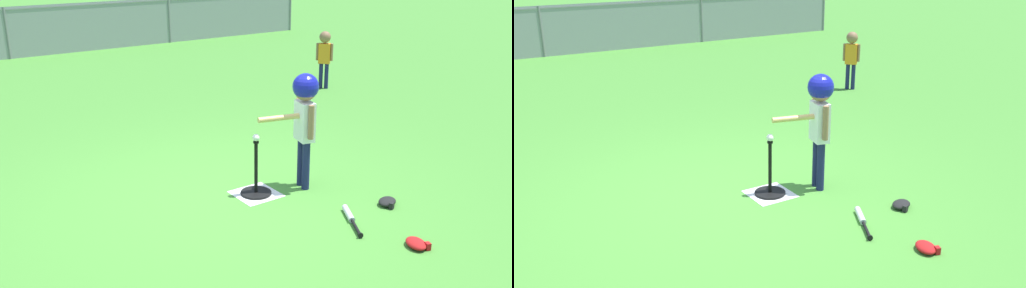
% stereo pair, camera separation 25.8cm
% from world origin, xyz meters
% --- Properties ---
extents(ground_plane, '(60.00, 60.00, 0.00)m').
position_xyz_m(ground_plane, '(0.00, 0.00, 0.00)').
color(ground_plane, '#478C33').
extents(home_plate, '(0.44, 0.44, 0.01)m').
position_xyz_m(home_plate, '(0.38, -0.09, 0.00)').
color(home_plate, white).
rests_on(home_plate, ground_plane).
extents(batting_tee, '(0.32, 0.32, 0.58)m').
position_xyz_m(batting_tee, '(0.38, -0.09, 0.09)').
color(batting_tee, black).
rests_on(batting_tee, ground_plane).
extents(baseball_on_tee, '(0.07, 0.07, 0.07)m').
position_xyz_m(baseball_on_tee, '(0.38, -0.09, 0.62)').
color(baseball_on_tee, white).
rests_on(baseball_on_tee, batting_tee).
extents(batter_child, '(0.64, 0.34, 1.23)m').
position_xyz_m(batter_child, '(0.90, -0.21, 0.88)').
color(batter_child, '#191E4C').
rests_on(batter_child, ground_plane).
extents(fielder_deep_right, '(0.22, 0.24, 1.02)m').
position_xyz_m(fielder_deep_right, '(3.98, 2.97, 0.65)').
color(fielder_deep_right, '#191E4C').
rests_on(fielder_deep_right, ground_plane).
extents(spare_bat_silver, '(0.33, 0.53, 0.06)m').
position_xyz_m(spare_bat_silver, '(0.78, -1.06, 0.03)').
color(spare_bat_silver, silver).
rests_on(spare_bat_silver, ground_plane).
extents(glove_by_plate, '(0.26, 0.23, 0.07)m').
position_xyz_m(glove_by_plate, '(1.31, -1.04, 0.04)').
color(glove_by_plate, black).
rests_on(glove_by_plate, ground_plane).
extents(glove_near_bats, '(0.23, 0.26, 0.07)m').
position_xyz_m(glove_near_bats, '(0.89, -1.76, 0.04)').
color(glove_near_bats, '#B21919').
rests_on(glove_near_bats, ground_plane).
extents(outfield_fence, '(16.06, 0.06, 1.15)m').
position_xyz_m(outfield_fence, '(0.00, 9.08, 0.62)').
color(outfield_fence, slate).
rests_on(outfield_fence, ground_plane).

